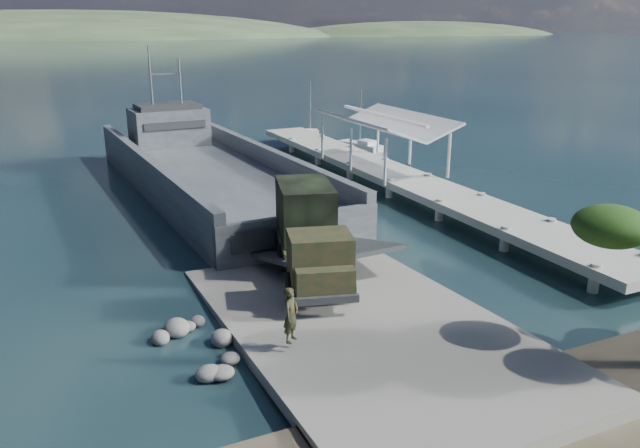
% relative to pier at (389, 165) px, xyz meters
% --- Properties ---
extents(ground, '(1400.00, 1400.00, 0.00)m').
position_rel_pier_xyz_m(ground, '(-13.00, -18.77, -1.60)').
color(ground, '#162E34').
rests_on(ground, ground).
extents(boat_ramp, '(10.00, 18.00, 0.50)m').
position_rel_pier_xyz_m(boat_ramp, '(-13.00, -19.77, -1.35)').
color(boat_ramp, gray).
rests_on(boat_ramp, ground).
extents(shoreline_rocks, '(3.20, 5.60, 0.90)m').
position_rel_pier_xyz_m(shoreline_rocks, '(-19.20, -18.27, -1.60)').
color(shoreline_rocks, '#585856').
rests_on(shoreline_rocks, ground).
extents(distant_headlands, '(1000.00, 240.00, 48.00)m').
position_rel_pier_xyz_m(distant_headlands, '(37.00, 541.23, -1.60)').
color(distant_headlands, '#32462C').
rests_on(distant_headlands, ground).
extents(pier, '(6.40, 44.00, 6.10)m').
position_rel_pier_xyz_m(pier, '(0.00, 0.00, 0.00)').
color(pier, '#ADAEA4').
rests_on(pier, ground).
extents(landing_craft, '(10.72, 36.60, 10.76)m').
position_rel_pier_xyz_m(landing_craft, '(-12.71, 4.00, -0.72)').
color(landing_craft, '#40464B').
rests_on(landing_craft, ground).
extents(military_truck, '(4.78, 8.93, 3.97)m').
position_rel_pier_xyz_m(military_truck, '(-12.91, -14.40, 0.88)').
color(military_truck, black).
rests_on(military_truck, boat_ramp).
extents(soldier, '(0.89, 0.87, 2.06)m').
position_rel_pier_xyz_m(soldier, '(-16.47, -20.76, -0.07)').
color(soldier, black).
rests_on(soldier, boat_ramp).
extents(sailboat_near, '(2.82, 5.06, 5.92)m').
position_rel_pier_xyz_m(sailboat_near, '(5.00, 13.53, -1.28)').
color(sailboat_near, white).
rests_on(sailboat_near, ground).
extents(sailboat_far, '(2.69, 5.27, 6.17)m').
position_rel_pier_xyz_m(sailboat_far, '(2.99, 21.10, -1.27)').
color(sailboat_far, white).
rests_on(sailboat_far, ground).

